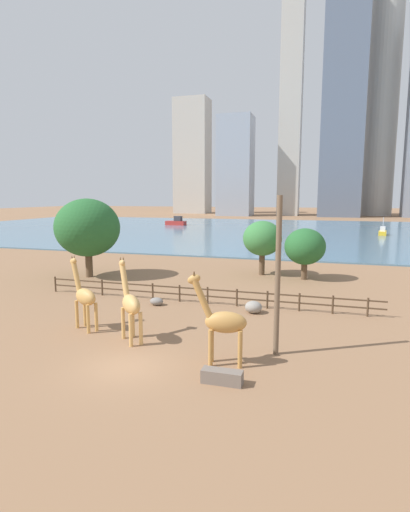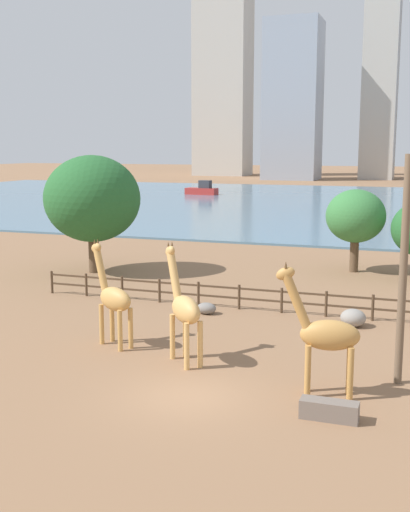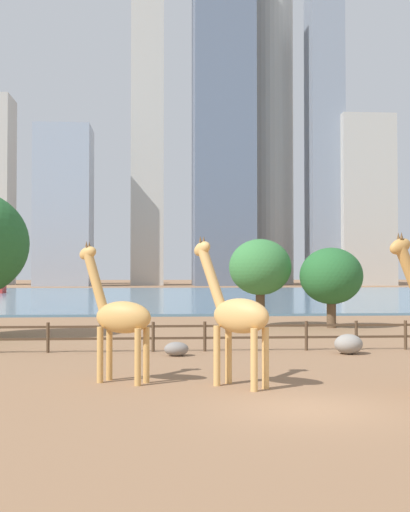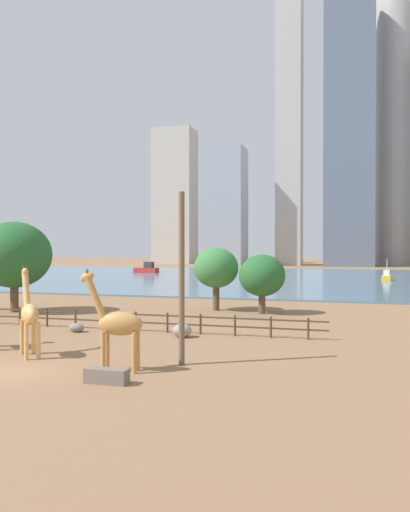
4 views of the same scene
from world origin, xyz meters
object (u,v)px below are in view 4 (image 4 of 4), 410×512
(utility_pole, at_px, (182,278))
(boulder_by_pole, at_px, (182,330))
(giraffe_young, at_px, (117,323))
(boat_ferry, at_px, (387,277))
(giraffe_companion, at_px, (29,314))
(tree_left_large, at_px, (262,276))
(tree_center_broad, at_px, (216,268))
(boulder_near_fence, at_px, (77,328))
(tree_right_tall, at_px, (14,255))
(feeding_trough, at_px, (107,376))
(boat_sailboat, at_px, (147,269))

(utility_pole, xyz_separation_m, boulder_by_pole, (-2.37, 6.95, -3.64))
(giraffe_young, height_order, boat_ferry, giraffe_young)
(utility_pole, relative_size, boulder_by_pole, 6.81)
(giraffe_companion, relative_size, boulder_by_pole, 3.87)
(giraffe_young, relative_size, tree_left_large, 0.92)
(tree_center_broad, bearing_deg, boulder_near_fence, -112.42)
(giraffe_companion, distance_m, tree_right_tall, 19.72)
(giraffe_young, bearing_deg, boat_ferry, -112.42)
(giraffe_young, xyz_separation_m, tree_right_tall, (-18.11, 16.73, 2.82))
(feeding_trough, distance_m, boat_ferry, 74.01)
(giraffe_young, distance_m, tree_center_broad, 22.91)
(boulder_by_pole, distance_m, boat_sailboat, 83.57)
(boulder_near_fence, distance_m, tree_center_broad, 15.45)
(tree_right_tall, bearing_deg, boat_ferry, 57.74)
(giraffe_young, bearing_deg, tree_center_broad, -95.78)
(boulder_near_fence, relative_size, boat_ferry, 0.24)
(giraffe_companion, relative_size, tree_center_broad, 0.83)
(boulder_near_fence, relative_size, feeding_trough, 0.56)
(boulder_by_pole, height_order, tree_left_large, tree_left_large)
(tree_left_large, distance_m, tree_right_tall, 21.50)
(giraffe_companion, relative_size, boat_sailboat, 0.80)
(utility_pole, height_order, tree_center_broad, utility_pole)
(tree_center_broad, distance_m, tree_right_tall, 17.64)
(boat_sailboat, bearing_deg, feeding_trough, 117.07)
(boulder_by_pole, distance_m, tree_right_tall, 20.18)
(giraffe_young, relative_size, boulder_by_pole, 3.84)
(feeding_trough, xyz_separation_m, boat_sailboat, (-35.23, 86.93, 0.74))
(tree_center_broad, bearing_deg, tree_left_large, -14.01)
(tree_center_broad, height_order, boat_ferry, tree_center_broad)
(giraffe_young, height_order, boat_sailboat, giraffe_young)
(boulder_near_fence, xyz_separation_m, boulder_by_pole, (7.29, 0.10, 0.13))
(tree_left_large, bearing_deg, boulder_by_pole, -102.24)
(boulder_near_fence, xyz_separation_m, tree_right_tall, (-10.78, 7.85, 4.67))
(utility_pole, bearing_deg, tree_right_tall, 144.30)
(tree_right_tall, bearing_deg, boulder_near_fence, -36.04)
(boulder_near_fence, distance_m, tree_right_tall, 14.13)
(tree_left_large, distance_m, boat_ferry, 50.55)
(boulder_by_pole, distance_m, boat_ferry, 63.51)
(tree_right_tall, bearing_deg, tree_left_large, 13.47)
(giraffe_young, bearing_deg, tree_right_tall, -52.51)
(giraffe_companion, xyz_separation_m, tree_left_large, (8.44, 20.06, 1.05))
(giraffe_companion, relative_size, feeding_trough, 2.56)
(utility_pole, bearing_deg, boulder_by_pole, 108.86)
(tree_left_large, xyz_separation_m, boat_sailboat, (-37.47, 63.29, -2.17))
(utility_pole, height_order, boat_sailboat, utility_pole)
(giraffe_companion, bearing_deg, boulder_near_fence, -32.09)
(tree_left_large, bearing_deg, tree_right_tall, -166.53)
(boulder_near_fence, bearing_deg, giraffe_young, -50.49)
(boulder_by_pole, relative_size, tree_center_broad, 0.21)
(giraffe_young, distance_m, tree_left_large, 21.92)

